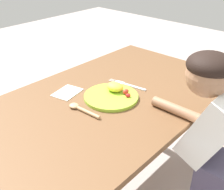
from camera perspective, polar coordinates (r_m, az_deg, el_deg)
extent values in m
cube|color=brown|center=(1.36, -1.90, -1.52)|extent=(1.46, 0.83, 0.03)
cube|color=brown|center=(1.87, 19.39, -6.70)|extent=(0.07, 0.07, 0.68)
cube|color=brown|center=(2.13, 3.91, -0.26)|extent=(0.07, 0.07, 0.68)
cylinder|color=#97CC36|center=(1.36, -0.19, -0.35)|extent=(0.27, 0.27, 0.02)
ellipsoid|color=yellow|center=(1.39, 0.68, 1.68)|extent=(0.07, 0.09, 0.04)
ellipsoid|color=red|center=(1.34, 3.34, -0.08)|extent=(0.03, 0.03, 0.02)
ellipsoid|color=red|center=(1.36, 2.86, 0.73)|extent=(0.04, 0.03, 0.03)
cube|color=silver|center=(1.47, 4.62, 1.69)|extent=(0.04, 0.14, 0.01)
cube|color=silver|center=(1.51, 1.61, 2.59)|extent=(0.03, 0.05, 0.01)
cylinder|color=silver|center=(1.54, 0.41, 3.14)|extent=(0.01, 0.04, 0.00)
cylinder|color=silver|center=(1.53, 0.21, 3.01)|extent=(0.01, 0.04, 0.00)
cylinder|color=silver|center=(1.52, 0.00, 2.88)|extent=(0.01, 0.04, 0.00)
cylinder|color=tan|center=(1.24, -4.91, -3.65)|extent=(0.02, 0.13, 0.02)
ellipsoid|color=tan|center=(1.29, -7.83, -2.22)|extent=(0.05, 0.05, 0.02)
cube|color=white|center=(1.21, 20.34, -6.51)|extent=(0.20, 0.25, 0.34)
sphere|color=#9E7051|center=(1.12, 19.39, 3.98)|extent=(0.18, 0.18, 0.18)
ellipsoid|color=black|center=(1.11, 19.73, 5.88)|extent=(0.18, 0.18, 0.10)
cylinder|color=#9E7051|center=(1.26, 13.08, -2.95)|extent=(0.04, 0.24, 0.04)
cube|color=white|center=(1.43, -9.24, 0.53)|extent=(0.16, 0.13, 0.00)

